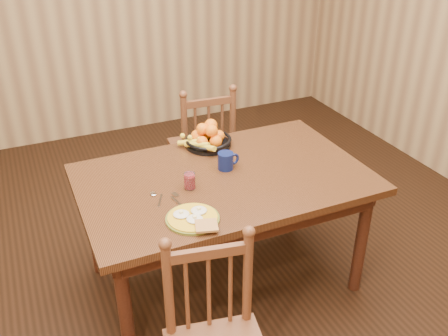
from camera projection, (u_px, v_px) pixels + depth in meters
name	position (u px, v px, depth m)	size (l,w,h in m)	color
room	(224.00, 72.00, 2.50)	(4.52, 5.02, 2.72)	black
dining_table	(224.00, 189.00, 2.83)	(1.60, 1.00, 0.75)	black
chair_far	(203.00, 147.00, 3.73)	(0.46, 0.44, 0.96)	#4F2D17
breakfast_plate	(193.00, 218.00, 2.41)	(0.26, 0.30, 0.04)	#59601E
fork	(177.00, 200.00, 2.56)	(0.05, 0.18, 0.00)	silver
spoon	(156.00, 196.00, 2.60)	(0.06, 0.15, 0.01)	silver
coffee_mug	(226.00, 161.00, 2.84)	(0.13, 0.09, 0.10)	#0B143F
juice_glass	(190.00, 181.00, 2.65)	(0.06, 0.06, 0.09)	silver
fruit_bowl	(207.00, 138.00, 3.08)	(0.32, 0.32, 0.17)	black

